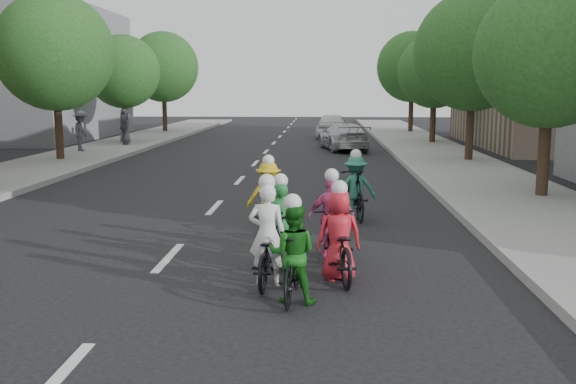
# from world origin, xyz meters

# --- Properties ---
(ground) EXTENTS (120.00, 120.00, 0.00)m
(ground) POSITION_xyz_m (0.00, 0.00, 0.00)
(ground) COLOR black
(ground) RESTS_ON ground
(sidewalk_left) EXTENTS (4.00, 80.00, 0.15)m
(sidewalk_left) POSITION_xyz_m (-8.00, 10.00, 0.07)
(sidewalk_left) COLOR gray
(sidewalk_left) RESTS_ON ground
(curb_left) EXTENTS (0.18, 80.00, 0.18)m
(curb_left) POSITION_xyz_m (-6.05, 10.00, 0.09)
(curb_left) COLOR #999993
(curb_left) RESTS_ON ground
(sidewalk_right) EXTENTS (4.00, 80.00, 0.15)m
(sidewalk_right) POSITION_xyz_m (8.00, 10.00, 0.07)
(sidewalk_right) COLOR gray
(sidewalk_right) RESTS_ON ground
(curb_right) EXTENTS (0.18, 80.00, 0.18)m
(curb_right) POSITION_xyz_m (6.05, 10.00, 0.09)
(curb_right) COLOR #999993
(curb_right) RESTS_ON ground
(bldg_sw) EXTENTS (10.00, 14.00, 8.00)m
(bldg_sw) POSITION_xyz_m (-16.00, 28.00, 4.00)
(bldg_sw) COLOR slate
(bldg_sw) RESTS_ON ground
(bldg_se) EXTENTS (10.00, 14.00, 8.00)m
(bldg_se) POSITION_xyz_m (16.00, 24.00, 4.00)
(bldg_se) COLOR gray
(bldg_se) RESTS_ON ground
(tree_l_3) EXTENTS (4.80, 4.80, 6.93)m
(tree_l_3) POSITION_xyz_m (-8.20, 15.00, 4.52)
(tree_l_3) COLOR black
(tree_l_3) RESTS_ON ground
(tree_l_4) EXTENTS (4.00, 4.00, 5.97)m
(tree_l_4) POSITION_xyz_m (-8.20, 24.00, 3.96)
(tree_l_4) COLOR black
(tree_l_4) RESTS_ON ground
(tree_l_5) EXTENTS (4.80, 4.80, 6.93)m
(tree_l_5) POSITION_xyz_m (-8.20, 33.00, 4.52)
(tree_l_5) COLOR black
(tree_l_5) RESTS_ON ground
(tree_r_0) EXTENTS (4.00, 4.00, 5.97)m
(tree_r_0) POSITION_xyz_m (8.80, 6.60, 3.96)
(tree_r_0) COLOR black
(tree_r_0) RESTS_ON ground
(tree_r_1) EXTENTS (4.80, 4.80, 6.93)m
(tree_r_1) POSITION_xyz_m (8.80, 15.60, 4.52)
(tree_r_1) COLOR black
(tree_r_1) RESTS_ON ground
(tree_r_2) EXTENTS (4.00, 4.00, 5.97)m
(tree_r_2) POSITION_xyz_m (8.80, 24.60, 3.96)
(tree_r_2) COLOR black
(tree_r_2) RESTS_ON ground
(tree_r_3) EXTENTS (4.80, 4.80, 6.93)m
(tree_r_3) POSITION_xyz_m (8.80, 33.60, 4.52)
(tree_r_3) COLOR black
(tree_r_3) RESTS_ON ground
(cyclist_0) EXTENTS (0.74, 1.68, 1.58)m
(cyclist_0) POSITION_xyz_m (2.36, -2.25, 0.60)
(cyclist_0) COLOR black
(cyclist_0) RESTS_ON ground
(cyclist_1) EXTENTS (0.53, 1.62, 1.60)m
(cyclist_1) POSITION_xyz_m (2.06, -0.19, 0.57)
(cyclist_1) COLOR black
(cyclist_1) RESTS_ON ground
(cyclist_2) EXTENTS (1.01, 1.89, 1.64)m
(cyclist_2) POSITION_xyz_m (1.62, 2.48, 0.60)
(cyclist_2) COLOR black
(cyclist_2) RESTS_ON ground
(cyclist_3) EXTENTS (1.05, 1.97, 1.66)m
(cyclist_3) POSITION_xyz_m (3.55, 3.73, 0.66)
(cyclist_3) COLOR black
(cyclist_3) RESTS_ON ground
(cyclist_4) EXTENTS (0.89, 1.81, 1.62)m
(cyclist_4) POSITION_xyz_m (2.95, 0.37, 0.61)
(cyclist_4) COLOR black
(cyclist_4) RESTS_ON ground
(cyclist_5) EXTENTS (0.75, 1.89, 1.75)m
(cyclist_5) POSITION_xyz_m (1.93, -1.40, 0.57)
(cyclist_5) COLOR black
(cyclist_5) RESTS_ON ground
(cyclist_6) EXTENTS (0.96, 2.03, 1.62)m
(cyclist_6) POSITION_xyz_m (3.05, -1.11, 0.58)
(cyclist_6) COLOR black
(cyclist_6) RESTS_ON ground
(follow_car_lead) EXTENTS (2.74, 4.91, 1.34)m
(follow_car_lead) POSITION_xyz_m (3.80, 21.03, 0.67)
(follow_car_lead) COLOR #BBBAC0
(follow_car_lead) RESTS_ON ground
(follow_car_trail) EXTENTS (2.07, 4.69, 1.57)m
(follow_car_trail) POSITION_xyz_m (3.35, 29.08, 0.79)
(follow_car_trail) COLOR white
(follow_car_trail) RESTS_ON ground
(spectator_0) EXTENTS (0.79, 1.26, 1.88)m
(spectator_0) POSITION_xyz_m (-8.56, 18.37, 1.09)
(spectator_0) COLOR #484954
(spectator_0) RESTS_ON sidewalk_left
(spectator_1) EXTENTS (0.72, 1.18, 1.87)m
(spectator_1) POSITION_xyz_m (-7.60, 21.85, 1.09)
(spectator_1) COLOR #51505D
(spectator_1) RESTS_ON sidewalk_left
(spectator_2) EXTENTS (0.67, 0.91, 1.72)m
(spectator_2) POSITION_xyz_m (-7.91, 23.01, 1.01)
(spectator_2) COLOR #52515E
(spectator_2) RESTS_ON sidewalk_left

